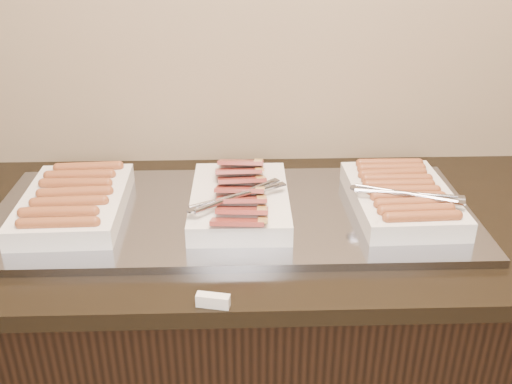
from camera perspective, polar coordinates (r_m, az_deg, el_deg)
The scene contains 6 objects.
counter at distance 1.71m, azimuth -1.98°, elevation -15.76°, with size 2.06×0.76×0.90m.
warming_tray at distance 1.44m, azimuth -2.32°, elevation -2.17°, with size 1.20×0.50×0.02m, color #90929D.
dish_left at distance 1.48m, azimuth -17.73°, elevation -0.95°, with size 0.25×0.37×0.07m.
dish_center at distance 1.42m, azimuth -1.65°, elevation -0.72°, with size 0.26×0.39×0.09m.
dish_right at distance 1.47m, azimuth 14.34°, elevation -0.42°, with size 0.27×0.37×0.08m.
label_holder at distance 1.14m, azimuth -4.32°, elevation -10.78°, with size 0.07×0.02×0.03m, color white.
Camera 1 is at (0.02, 0.87, 1.60)m, focal length 40.00 mm.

